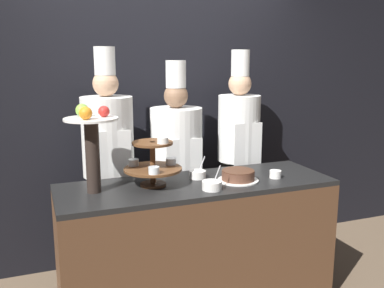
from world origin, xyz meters
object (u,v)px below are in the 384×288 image
chef_center_right (239,149)px  cake_round (238,176)px  serving_bowl_near (212,185)px  chef_center_left (177,162)px  chef_left (109,159)px  cup_white (275,174)px  tiered_stand (153,163)px  serving_bowl_far (198,174)px  fruit_pedestal (91,139)px

chef_center_right → cake_round: bearing=-117.1°
cake_round → serving_bowl_near: 0.28m
chef_center_left → chef_left: bearing=180.0°
serving_bowl_near → chef_center_right: chef_center_right is taller
serving_bowl_near → chef_center_left: chef_center_left is taller
chef_center_left → chef_center_right: chef_center_right is taller
cup_white → chef_center_left: (-0.53, 0.64, -0.02)m
chef_left → chef_center_right: chef_left is taller
tiered_stand → serving_bowl_near: 0.42m
cup_white → serving_bowl_near: serving_bowl_near is taller
tiered_stand → chef_center_left: size_ratio=0.22×
serving_bowl_far → chef_center_left: size_ratio=0.09×
cup_white → chef_left: chef_left is taller
serving_bowl_near → chef_left: 0.91m
serving_bowl_far → fruit_pedestal: bearing=-175.3°
cake_round → chef_center_right: bearing=62.9°
cup_white → fruit_pedestal: bearing=174.1°
tiered_stand → cup_white: size_ratio=4.63×
chef_left → chef_center_right: bearing=0.0°
tiered_stand → chef_left: 0.56m
tiered_stand → cup_white: bearing=-8.4°
cake_round → serving_bowl_far: bearing=146.2°
chef_center_left → chef_center_right: size_ratio=0.95×
cup_white → chef_center_right: bearing=87.3°
cup_white → serving_bowl_near: bearing=-170.2°
cake_round → fruit_pedestal: bearing=174.2°
serving_bowl_far → chef_center_right: chef_center_right is taller
fruit_pedestal → chef_center_right: size_ratio=0.31×
serving_bowl_far → chef_left: bearing=140.9°
serving_bowl_near → serving_bowl_far: size_ratio=1.02×
tiered_stand → serving_bowl_far: 0.37m
fruit_pedestal → cake_round: (0.97, -0.10, -0.31)m
cup_white → serving_bowl_far: 0.55m
fruit_pedestal → chef_center_left: bearing=34.9°
fruit_pedestal → chef_left: 0.60m
tiered_stand → chef_left: size_ratio=0.21×
cake_round → serving_bowl_far: serving_bowl_far is taller
cake_round → tiered_stand: bearing=170.5°
fruit_pedestal → serving_bowl_far: (0.74, 0.06, -0.32)m
tiered_stand → cake_round: bearing=-9.5°
cake_round → cup_white: size_ratio=3.42×
cup_white → serving_bowl_far: bearing=159.8°
fruit_pedestal → cup_white: 1.30m
chef_left → serving_bowl_near: bearing=-53.6°
tiered_stand → serving_bowl_far: bearing=10.5°
tiered_stand → serving_bowl_far: size_ratio=2.48×
serving_bowl_near → cake_round: bearing=26.1°
cake_round → serving_bowl_near: (-0.25, -0.12, -0.01)m
cake_round → serving_bowl_near: serving_bowl_near is taller
serving_bowl_near → serving_bowl_far: 0.28m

